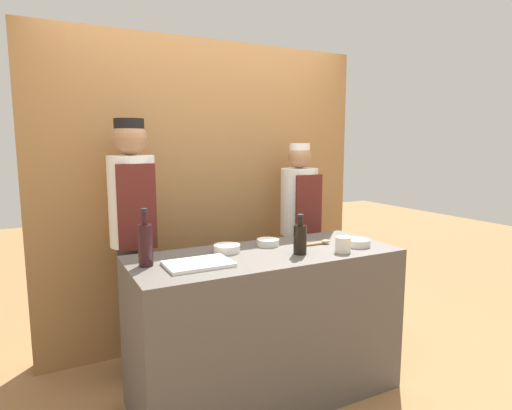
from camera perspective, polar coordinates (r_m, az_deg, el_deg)
The scene contains 13 objects.
ground_plane at distance 3.03m, azimuth 1.30°, elevation -23.90°, with size 14.00×14.00×0.00m, color olive.
cabinet_wall at distance 3.51m, azimuth -6.62°, elevation 1.46°, with size 2.67×0.18×2.40m.
counter at distance 2.81m, azimuth 1.33°, elevation -15.73°, with size 1.67×0.68×0.94m.
sauce_bowl_purple at distance 2.66m, azimuth -3.90°, elevation -5.73°, with size 0.16×0.16×0.05m.
sauce_bowl_yellow at distance 2.83m, azimuth 1.60°, elevation -4.94°, with size 0.15×0.15×0.04m.
sauce_bowl_red at distance 2.89m, azimuth 13.44°, elevation -4.86°, with size 0.16×0.16×0.05m.
cutting_board at distance 2.40m, azimuth -7.69°, elevation -7.78°, with size 0.36×0.24×0.02m.
bottle_soy at distance 2.61m, azimuth 5.90°, elevation -4.47°, with size 0.08×0.08×0.25m.
bottle_wine at distance 2.42m, azimuth -14.53°, elevation -5.01°, with size 0.08×0.08×0.32m.
cup_cream at distance 2.71m, azimuth 11.53°, elevation -5.19°, with size 0.10×0.10×0.10m.
wooden_spoon at distance 2.88m, azimuth 8.27°, elevation -5.02°, with size 0.27×0.05×0.03m.
chef_left at distance 3.02m, azimuth -15.99°, elevation -3.93°, with size 0.31×0.31×1.77m.
chef_right at distance 3.55m, azimuth 5.72°, elevation -3.58°, with size 0.30×0.30×1.61m.
Camera 1 is at (-1.24, -2.25, 1.61)m, focal length 30.00 mm.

